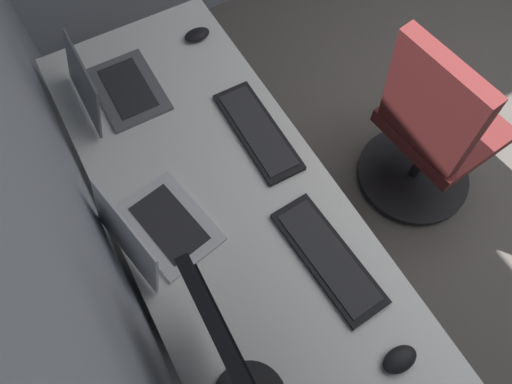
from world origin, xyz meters
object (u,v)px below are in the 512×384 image
mouse_spare (197,35)px  office_chair (430,135)px  keyboard_spare (258,131)px  mouse_main (400,359)px  drawer_pedestal (242,276)px  keyboard_main (328,257)px  laptop_left (153,229)px  laptop_leftmost (111,87)px

mouse_spare → office_chair: bearing=-135.4°
keyboard_spare → mouse_main: bearing=177.5°
drawer_pedestal → keyboard_main: keyboard_main is taller
laptop_left → office_chair: office_chair is taller
mouse_spare → office_chair: office_chair is taller
drawer_pedestal → mouse_spare: bearing=-17.9°
keyboard_spare → mouse_main: 0.85m
drawer_pedestal → office_chair: office_chair is taller
drawer_pedestal → mouse_main: (-0.52, -0.22, 0.40)m
laptop_leftmost → keyboard_main: bearing=-159.7°
keyboard_main → mouse_spare: bearing=-3.3°
laptop_leftmost → keyboard_spare: (-0.40, -0.38, -0.04)m
laptop_leftmost → keyboard_main: 0.96m
drawer_pedestal → laptop_leftmost: 0.85m
keyboard_spare → mouse_spare: (0.51, -0.02, 0.01)m
drawer_pedestal → laptop_leftmost: bearing=9.8°
drawer_pedestal → keyboard_spare: (0.32, -0.25, 0.39)m
laptop_leftmost → mouse_main: size_ratio=3.12×
drawer_pedestal → mouse_main: mouse_main is taller
mouse_main → mouse_spare: bearing=-2.3°
laptop_left → laptop_leftmost: bearing=-8.8°
drawer_pedestal → laptop_left: size_ratio=1.94×
laptop_left → keyboard_main: (-0.33, -0.42, -0.04)m
laptop_left → keyboard_main: bearing=-127.5°
drawer_pedestal → laptop_left: (0.14, 0.21, 0.43)m
drawer_pedestal → mouse_spare: size_ratio=6.68×
laptop_leftmost → laptop_left: bearing=171.2°
laptop_leftmost → office_chair: (-0.61, -1.10, -0.32)m
drawer_pedestal → office_chair: bearing=-83.3°
drawer_pedestal → mouse_main: bearing=-157.6°
laptop_leftmost → mouse_main: bearing=-164.7°
keyboard_main → mouse_spare: 1.02m
keyboard_main → mouse_spare: size_ratio=4.12×
drawer_pedestal → laptop_left: 0.50m
drawer_pedestal → keyboard_spare: bearing=-38.1°
mouse_main → keyboard_spare: bearing=-2.5°
drawer_pedestal → laptop_left: laptop_left is taller
laptop_left → keyboard_spare: (0.18, -0.47, -0.04)m
laptop_left → keyboard_spare: laptop_left is taller
keyboard_spare → mouse_main: mouse_main is taller
laptop_left → mouse_spare: size_ratio=3.45×
drawer_pedestal → mouse_spare: 0.96m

